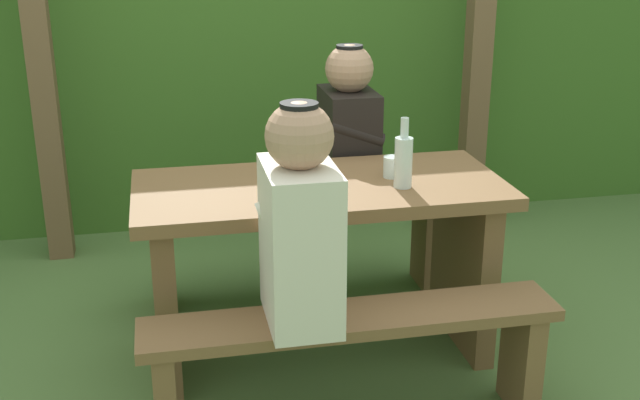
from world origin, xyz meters
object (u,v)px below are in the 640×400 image
object	(u,v)px
bench_far	(297,232)
bottle_right	(302,158)
drinking_glass	(392,167)
cell_phone	(327,177)
picnic_table	(320,239)
person_black_coat	(349,133)
bottle_left	(403,160)
bench_near	(352,347)
person_white_shirt	(300,224)

from	to	relation	value
bench_far	bottle_right	bearing A→B (deg)	-97.14
drinking_glass	cell_phone	world-z (taller)	drinking_glass
picnic_table	bottle_right	xyz separation A→B (m)	(-0.06, 0.05, 0.32)
person_black_coat	bottle_left	distance (m)	0.63
drinking_glass	bottle_left	distance (m)	0.14
drinking_glass	cell_phone	xyz separation A→B (m)	(-0.25, 0.04, -0.04)
drinking_glass	bottle_right	size ratio (longest dim) A/B	0.38
cell_phone	bottle_left	bearing A→B (deg)	-21.07
bench_near	bench_far	distance (m)	1.05
picnic_table	bench_far	size ratio (longest dim) A/B	1.00
bench_near	person_white_shirt	world-z (taller)	person_white_shirt
person_white_shirt	bottle_left	world-z (taller)	person_white_shirt
bench_far	cell_phone	size ratio (longest dim) A/B	10.00
person_black_coat	bottle_right	size ratio (longest dim) A/B	3.32
picnic_table	bench_far	bearing A→B (deg)	90.00
person_black_coat	bottle_right	distance (m)	0.56
bottle_left	bottle_right	distance (m)	0.38
bottle_left	person_black_coat	bearing A→B (deg)	95.02
bench_near	person_black_coat	size ratio (longest dim) A/B	1.95
picnic_table	bottle_right	size ratio (longest dim) A/B	6.46
person_white_shirt	drinking_glass	bearing A→B (deg)	49.72
picnic_table	bottle_left	world-z (taller)	bottle_left
picnic_table	person_black_coat	bearing A→B (deg)	65.57
bench_far	drinking_glass	world-z (taller)	drinking_glass
bench_near	bottle_right	bearing A→B (deg)	95.93
bench_near	bottle_left	bearing A→B (deg)	55.25
drinking_glass	bottle_left	world-z (taller)	bottle_left
person_black_coat	person_white_shirt	bearing A→B (deg)	-111.37
bottle_right	drinking_glass	bearing A→B (deg)	-4.95
picnic_table	person_white_shirt	bearing A→B (deg)	-108.17
person_black_coat	cell_phone	bearing A→B (deg)	-112.82
drinking_glass	bench_far	bearing A→B (deg)	119.56
picnic_table	cell_phone	world-z (taller)	cell_phone
person_white_shirt	bottle_right	bearing A→B (deg)	78.93
bench_near	person_white_shirt	size ratio (longest dim) A/B	1.95
person_black_coat	bench_near	bearing A→B (deg)	-102.76
bench_far	drinking_glass	bearing A→B (deg)	-60.44
drinking_glass	picnic_table	bearing A→B (deg)	-176.22
bench_near	bottle_left	xyz separation A→B (m)	(0.29, 0.42, 0.51)
bench_near	person_white_shirt	bearing A→B (deg)	178.89
picnic_table	bench_far	distance (m)	0.56
drinking_glass	bottle_right	world-z (taller)	bottle_right
person_white_shirt	person_black_coat	distance (m)	1.12
drinking_glass	bottle_left	size ratio (longest dim) A/B	0.31
bench_near	person_white_shirt	distance (m)	0.49
person_white_shirt	bench_far	bearing A→B (deg)	80.71
person_black_coat	bottle_right	bearing A→B (deg)	-122.10
picnic_table	bottle_left	xyz separation A→B (m)	(0.29, -0.10, 0.33)
bottle_left	drinking_glass	bearing A→B (deg)	92.28
drinking_glass	bench_near	bearing A→B (deg)	-117.82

